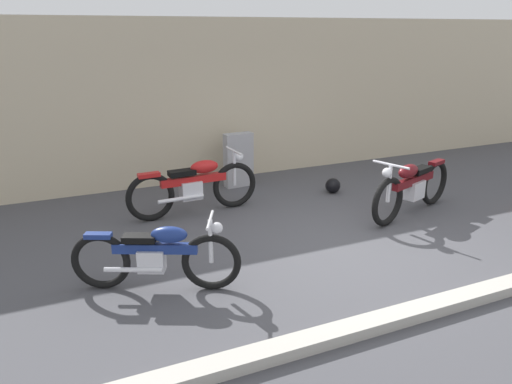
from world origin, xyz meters
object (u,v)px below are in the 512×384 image
motorcycle_red (195,186)px  motorcycle_maroon (412,187)px  helmet (333,186)px  motorcycle_blue (157,255)px  stone_marker (238,160)px

motorcycle_red → motorcycle_maroon: bearing=-27.3°
helmet → motorcycle_blue: (-3.75, -2.18, 0.28)m
helmet → motorcycle_red: 2.63m
motorcycle_maroon → motorcycle_blue: size_ratio=1.17×
stone_marker → motorcycle_blue: 4.02m
stone_marker → helmet: (1.41, -1.09, -0.37)m
stone_marker → motorcycle_maroon: stone_marker is taller
stone_marker → motorcycle_blue: size_ratio=0.57×
motorcycle_blue → motorcycle_maroon: bearing=34.8°
stone_marker → helmet: bearing=-37.7°
helmet → stone_marker: bearing=142.3°
motorcycle_maroon → motorcycle_red: (-3.14, 1.46, 0.00)m
motorcycle_blue → motorcycle_red: 2.47m
motorcycle_maroon → motorcycle_red: size_ratio=0.95×
motorcycle_blue → helmet: bearing=55.4°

